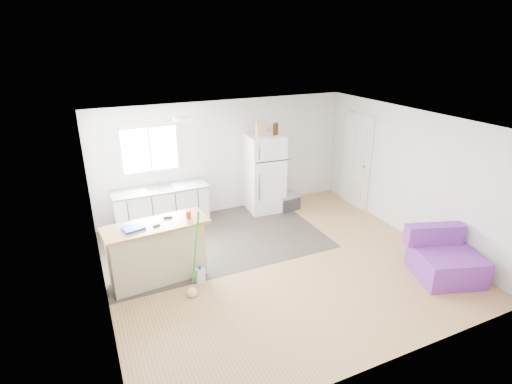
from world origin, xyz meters
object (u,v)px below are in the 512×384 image
cooler (288,201)px  red_cup (189,215)px  peninsula (157,252)px  bottle_left (275,129)px  cleaner_jug (200,275)px  refrigerator (265,173)px  cardboard_box (261,129)px  bottle_right (277,129)px  blue_tray (133,228)px  kitchen_cabinets (162,207)px  purple_seat (444,260)px  mop (193,281)px

cooler → red_cup: bearing=-157.5°
peninsula → bottle_left: 3.59m
cooler → cleaner_jug: 3.23m
refrigerator → bottle_left: bearing=-19.4°
cardboard_box → bottle_right: (0.37, 0.01, -0.02)m
cleaner_jug → cardboard_box: size_ratio=0.96×
cooler → cleaner_jug: (-2.62, -1.90, -0.06)m
bottle_left → peninsula: bearing=-149.8°
blue_tray → bottle_left: size_ratio=1.20×
kitchen_cabinets → peninsula: size_ratio=1.15×
refrigerator → bottle_left: bottle_left is taller
cooler → bottle_right: bearing=134.5°
purple_seat → cardboard_box: cardboard_box is taller
peninsula → mop: size_ratio=1.17×
refrigerator → blue_tray: size_ratio=5.59×
cardboard_box → blue_tray: bearing=-148.9°
kitchen_cabinets → purple_seat: size_ratio=1.58×
red_cup → cardboard_box: cardboard_box is taller
purple_seat → cardboard_box: 4.15m
cooler → purple_seat: purple_seat is taller
cleaner_jug → mop: size_ratio=0.21×
kitchen_cabinets → cleaner_jug: 2.22m
kitchen_cabinets → bottle_left: 2.79m
cleaner_jug → bottle_right: bottle_right is taller
refrigerator → red_cup: size_ratio=13.97×
blue_tray → bottle_left: bearing=28.4°
refrigerator → cooler: bearing=-21.9°
refrigerator → mop: refrigerator is taller
red_cup → bottle_left: bearing=35.7°
kitchen_cabinets → cooler: bearing=-6.4°
refrigerator → bottle_right: bottle_right is taller
red_cup → bottle_left: (2.35, 1.69, 0.78)m
peninsula → refrigerator: 3.25m
peninsula → cooler: (3.18, 1.53, -0.30)m
peninsula → cardboard_box: size_ratio=5.38×
cooler → mop: bearing=-150.0°
cooler → refrigerator: bearing=146.2°
blue_tray → bottle_right: bearing=28.3°
kitchen_cabinets → cooler: kitchen_cabinets is taller
peninsula → purple_seat: (4.17, -1.81, -0.21)m
peninsula → cooler: peninsula is taller
mop → red_cup: mop is taller
peninsula → purple_seat: size_ratio=1.38×
cleaner_jug → red_cup: bearing=80.9°
bottle_left → bottle_right: (0.06, 0.03, 0.00)m
kitchen_cabinets → purple_seat: 5.19m
cardboard_box → bottle_right: bearing=1.5°
cooler → bottle_right: (-0.23, 0.18, 1.62)m
cooler → cardboard_box: bearing=156.4°
red_cup → blue_tray: (-0.84, -0.04, -0.04)m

